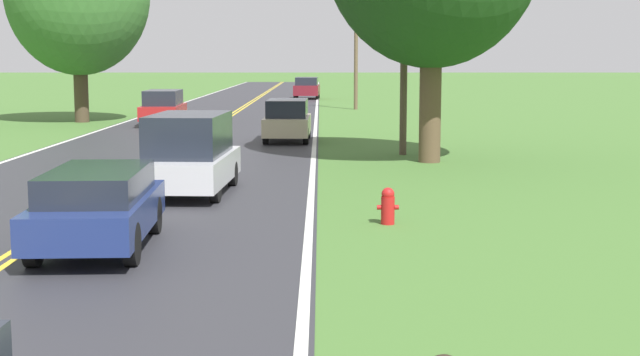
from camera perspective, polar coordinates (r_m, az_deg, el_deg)
fire_hydrant at (r=17.51m, az=4.43°, el=-1.77°), size 0.43×0.27×0.73m
utility_pole_midground at (r=30.10m, az=5.51°, el=10.85°), size 1.80×0.24×9.52m
utility_pole_far at (r=56.66m, az=2.39°, el=8.18°), size 1.80×0.24×7.17m
car_dark_blue_hatchback_approaching at (r=15.61m, az=-13.94°, el=-1.69°), size 1.92×4.28×1.38m
car_silver_van_mid_near at (r=21.53m, az=-8.29°, el=1.59°), size 2.07×4.43×1.92m
car_champagne_hatchback_mid_far at (r=34.84m, az=-2.03°, el=3.76°), size 1.79×3.99×1.64m
car_red_suv_receding at (r=43.85m, az=-9.93°, el=4.52°), size 1.93×4.46×1.70m
car_maroon_van_distant at (r=71.32m, az=-0.78°, el=5.82°), size 2.10×4.08×1.72m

